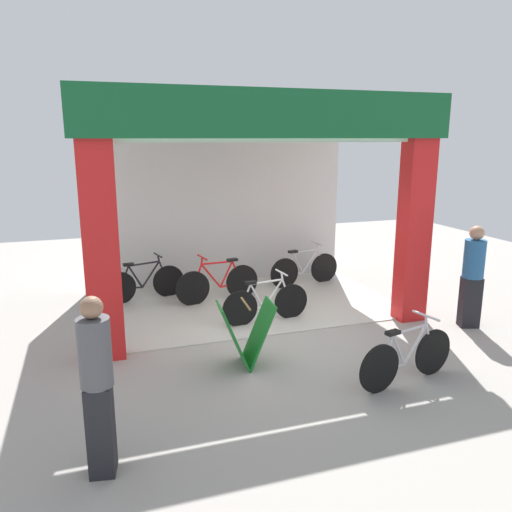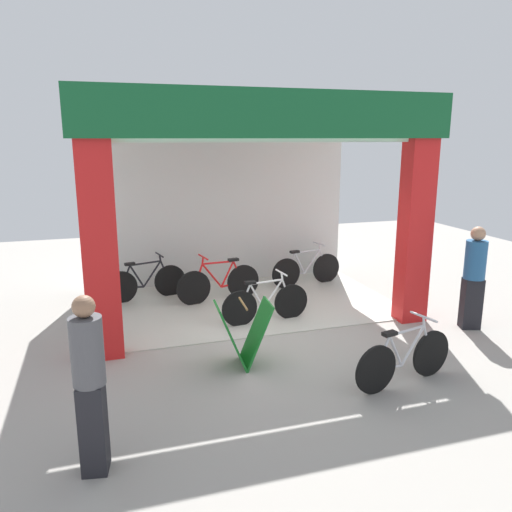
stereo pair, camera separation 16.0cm
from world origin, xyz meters
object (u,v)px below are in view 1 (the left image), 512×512
(bicycle_inside_1, at_px, (218,283))
(bicycle_parked_0, at_px, (407,357))
(pedestrian_2, at_px, (473,275))
(bicycle_inside_2, at_px, (304,269))
(pedestrian_0, at_px, (97,386))
(bicycle_inside_3, at_px, (266,303))
(sandwich_board_sign, at_px, (246,334))
(bicycle_inside_0, at_px, (144,283))

(bicycle_inside_1, relative_size, bicycle_parked_0, 1.07)
(pedestrian_2, bearing_deg, bicycle_inside_2, 117.68)
(bicycle_inside_1, height_order, pedestrian_0, pedestrian_0)
(bicycle_inside_2, height_order, bicycle_inside_3, bicycle_inside_2)
(bicycle_inside_3, bearing_deg, pedestrian_0, -130.45)
(pedestrian_2, bearing_deg, sandwich_board_sign, -176.56)
(bicycle_parked_0, bearing_deg, pedestrian_0, -170.52)
(bicycle_inside_1, xyz_separation_m, bicycle_parked_0, (1.50, -4.08, -0.02))
(bicycle_inside_1, height_order, bicycle_parked_0, bicycle_inside_1)
(bicycle_inside_3, relative_size, pedestrian_0, 0.90)
(bicycle_inside_0, relative_size, bicycle_inside_2, 0.97)
(bicycle_inside_0, bearing_deg, bicycle_parked_0, -58.10)
(bicycle_inside_0, height_order, bicycle_inside_2, bicycle_inside_2)
(sandwich_board_sign, xyz_separation_m, pedestrian_2, (4.07, 0.24, 0.44))
(sandwich_board_sign, relative_size, pedestrian_2, 0.54)
(bicycle_inside_2, distance_m, bicycle_parked_0, 4.62)
(bicycle_inside_0, bearing_deg, sandwich_board_sign, -73.32)
(bicycle_inside_2, bearing_deg, bicycle_parked_0, -97.00)
(sandwich_board_sign, bearing_deg, pedestrian_2, 3.44)
(bicycle_inside_0, relative_size, pedestrian_0, 0.91)
(bicycle_inside_2, xyz_separation_m, pedestrian_2, (1.66, -3.17, 0.54))
(bicycle_inside_0, relative_size, sandwich_board_sign, 1.73)
(bicycle_inside_3, bearing_deg, bicycle_parked_0, -69.62)
(sandwich_board_sign, bearing_deg, pedestrian_0, -137.88)
(bicycle_parked_0, distance_m, pedestrian_2, 2.70)
(bicycle_inside_0, relative_size, pedestrian_2, 0.93)
(bicycle_inside_2, xyz_separation_m, bicycle_inside_3, (-1.57, -1.89, -0.01))
(sandwich_board_sign, bearing_deg, bicycle_inside_1, 83.33)
(bicycle_inside_0, height_order, bicycle_inside_1, bicycle_inside_1)
(pedestrian_0, bearing_deg, bicycle_inside_1, 63.55)
(sandwich_board_sign, bearing_deg, bicycle_inside_2, 54.83)
(bicycle_inside_0, distance_m, pedestrian_2, 6.04)
(pedestrian_0, bearing_deg, sandwich_board_sign, 42.12)
(bicycle_inside_3, distance_m, pedestrian_2, 3.52)
(bicycle_inside_1, bearing_deg, sandwich_board_sign, -96.67)
(bicycle_inside_0, bearing_deg, pedestrian_2, -32.07)
(bicycle_inside_0, xyz_separation_m, bicycle_inside_1, (1.37, -0.53, 0.02))
(bicycle_inside_1, distance_m, bicycle_parked_0, 4.35)
(pedestrian_0, xyz_separation_m, pedestrian_2, (6.08, 2.06, 0.00))
(pedestrian_0, height_order, pedestrian_2, pedestrian_0)
(bicycle_inside_2, height_order, sandwich_board_sign, sandwich_board_sign)
(bicycle_inside_3, distance_m, pedestrian_0, 4.43)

